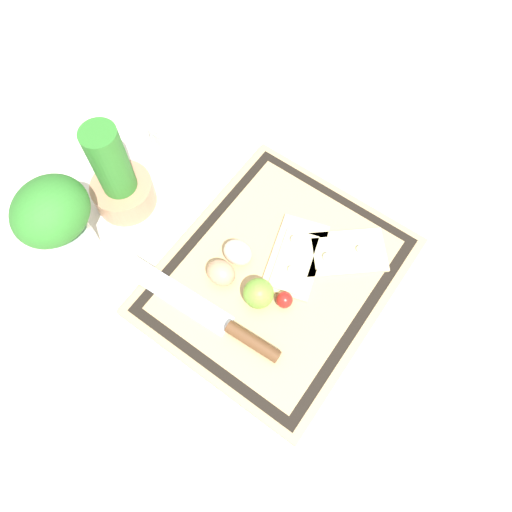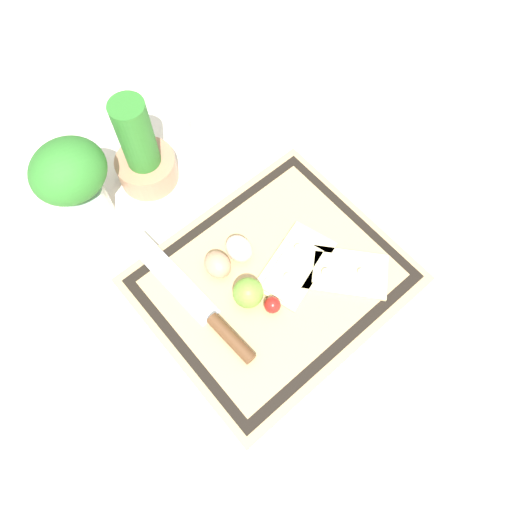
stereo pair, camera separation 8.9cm
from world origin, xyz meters
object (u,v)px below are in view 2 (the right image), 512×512
at_px(egg_pink, 239,249).
at_px(herb_pot, 143,155).
at_px(cherry_tomato_red, 272,305).
at_px(sauce_jar, 208,123).
at_px(knife, 210,316).
at_px(pizza_slice_far, 295,266).
at_px(pizza_slice_near, 343,271).
at_px(lime, 249,294).
at_px(herb_glass, 74,180).
at_px(egg_brown, 218,265).

height_order(egg_pink, herb_pot, herb_pot).
height_order(cherry_tomato_red, sauce_jar, sauce_jar).
relative_size(knife, herb_pot, 1.52).
distance_m(pizza_slice_far, sauce_jar, 0.35).
relative_size(cherry_tomato_red, herb_pot, 0.14).
relative_size(pizza_slice_near, lime, 3.37).
relative_size(lime, herb_glass, 0.27).
height_order(knife, herb_pot, herb_pot).
bearing_deg(egg_brown, egg_pink, -0.09).
bearing_deg(knife, herb_pot, 73.34).
xyz_separation_m(pizza_slice_far, sauce_jar, (0.07, 0.34, 0.02)).
distance_m(egg_brown, cherry_tomato_red, 0.12).
relative_size(egg_brown, lime, 1.00).
relative_size(egg_pink, lime, 1.00).
height_order(egg_pink, sauce_jar, sauce_jar).
xyz_separation_m(lime, cherry_tomato_red, (0.02, -0.04, -0.01)).
height_order(pizza_slice_near, herb_pot, herb_pot).
relative_size(egg_brown, herb_pot, 0.26).
height_order(pizza_slice_far, egg_brown, egg_brown).
bearing_deg(cherry_tomato_red, egg_brown, 102.39).
height_order(knife, sauce_jar, sauce_jar).
distance_m(lime, herb_pot, 0.34).
xyz_separation_m(pizza_slice_near, egg_pink, (-0.12, 0.15, 0.02)).
relative_size(pizza_slice_far, egg_pink, 3.27).
bearing_deg(cherry_tomato_red, lime, 118.26).
bearing_deg(herb_pot, herb_glass, 179.82).
bearing_deg(cherry_tomato_red, pizza_slice_far, 21.04).
bearing_deg(herb_glass, egg_pink, -58.91).
bearing_deg(herb_pot, pizza_slice_far, -76.73).
relative_size(egg_brown, cherry_tomato_red, 1.83).
distance_m(pizza_slice_near, cherry_tomato_red, 0.14).
height_order(egg_pink, cherry_tomato_red, egg_pink).
height_order(egg_brown, herb_glass, herb_glass).
bearing_deg(herb_pot, knife, -106.66).
relative_size(herb_pot, herb_glass, 1.04).
bearing_deg(pizza_slice_far, herb_pot, 103.27).
relative_size(egg_pink, cherry_tomato_red, 1.83).
xyz_separation_m(pizza_slice_near, sauce_jar, (0.02, 0.41, 0.02)).
bearing_deg(herb_pot, lime, -93.68).
bearing_deg(sauce_jar, pizza_slice_near, -92.24).
relative_size(pizza_slice_near, herb_pot, 0.86).
bearing_deg(herb_pot, cherry_tomato_red, -90.22).
distance_m(cherry_tomato_red, herb_pot, 0.37).
distance_m(egg_brown, herb_glass, 0.29).
height_order(pizza_slice_far, cherry_tomato_red, cherry_tomato_red).
xyz_separation_m(knife, cherry_tomato_red, (0.09, -0.06, 0.01)).
relative_size(pizza_slice_far, herb_glass, 0.87).
distance_m(cherry_tomato_red, sauce_jar, 0.41).
relative_size(egg_pink, herb_pot, 0.26).
height_order(lime, cherry_tomato_red, lime).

